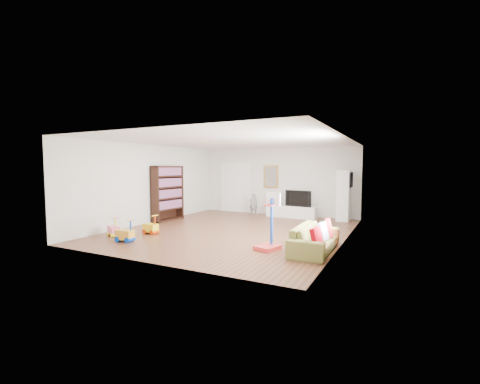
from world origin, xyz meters
The scene contains 25 objects.
floor centered at (0.00, 0.00, 0.00)m, with size 6.50×7.50×0.00m, color brown.
ceiling centered at (0.00, 0.00, 2.70)m, with size 6.50×7.50×0.00m, color white.
wall_back centered at (0.00, 3.75, 1.35)m, with size 6.50×0.00×2.70m, color silver.
wall_front centered at (0.00, -3.75, 1.35)m, with size 6.50×0.00×2.70m, color silver.
wall_left centered at (-3.25, 0.00, 1.35)m, with size 0.00×7.50×2.70m, color white.
wall_right centered at (3.25, 0.00, 1.35)m, with size 0.00×7.50×2.70m, color white.
navy_accent centered at (3.23, 1.40, 1.85)m, with size 0.01×3.20×1.70m, color black.
olive_wainscot centered at (3.23, 1.40, 0.50)m, with size 0.01×3.20×1.00m, color brown.
doorway centered at (-1.90, 3.71, 1.05)m, with size 1.45×0.06×2.10m, color white.
painting_back centered at (-0.25, 3.71, 1.55)m, with size 0.62×0.06×0.92m, color gold.
artwork_right centered at (3.17, 1.60, 1.55)m, with size 0.04×0.56×0.46m, color #7F3F8C.
media_console centered at (0.79, 3.24, 0.23)m, with size 1.93×0.48×0.45m, color silver.
tall_cabinet centered at (2.69, 3.27, 0.91)m, with size 0.43×0.43×1.82m, color white.
bookshelf centered at (-3.00, 0.54, 0.99)m, with size 0.35×1.35×1.98m, color black.
sofa centered at (2.79, -1.29, 0.29)m, with size 2.01×0.79×0.59m, color olive.
basketball_hoop centered at (1.78, -1.69, 0.67)m, with size 0.46×0.56×1.34m, color red.
ride_on_yellow centered at (-1.92, -1.55, 0.28)m, with size 0.42×0.26×0.56m, color yellow.
ride_on_orange centered at (-1.82, -2.61, 0.29)m, with size 0.44×0.27×0.58m, color gold.
ride_on_pink centered at (-2.63, -2.26, 0.27)m, with size 0.40×0.25×0.53m, color #FB648D.
child centered at (-0.75, 3.09, 0.45)m, with size 0.33×0.21×0.89m, color slate.
tv centered at (1.09, 3.24, 0.75)m, with size 1.06×0.14×0.61m, color black.
vase_plant centered at (-0.03, 3.27, 0.65)m, with size 0.36×0.32×0.41m, color #123F9A.
pillow_left centered at (2.97, -1.91, 0.46)m, with size 0.10×0.39×0.39m, color #A8000E.
pillow_center centered at (2.96, -1.26, 0.46)m, with size 0.10×0.40×0.40m, color white.
pillow_right centered at (3.00, -0.74, 0.46)m, with size 0.11×0.41×0.41m, color red.
Camera 1 is at (4.53, -8.57, 1.92)m, focal length 24.00 mm.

